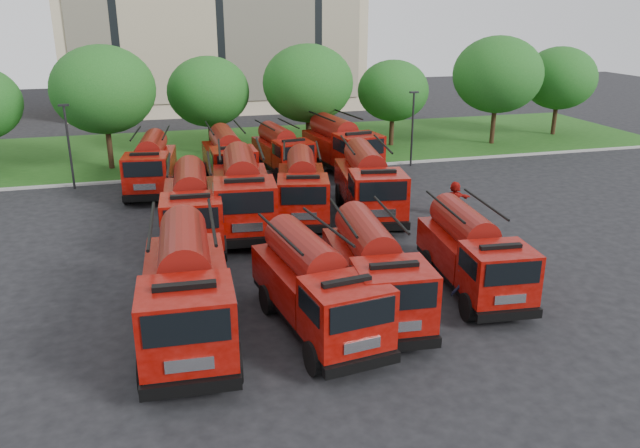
# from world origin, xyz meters

# --- Properties ---
(ground) EXTENTS (140.00, 140.00, 0.00)m
(ground) POSITION_xyz_m (0.00, 0.00, 0.00)
(ground) COLOR black
(ground) RESTS_ON ground
(lawn) EXTENTS (70.00, 16.00, 0.12)m
(lawn) POSITION_xyz_m (0.00, 26.00, 0.06)
(lawn) COLOR #184311
(lawn) RESTS_ON ground
(curb) EXTENTS (70.00, 0.30, 0.14)m
(curb) POSITION_xyz_m (0.00, 17.90, 0.07)
(curb) COLOR gray
(curb) RESTS_ON ground
(tree_2) EXTENTS (6.72, 6.72, 8.22)m
(tree_2) POSITION_xyz_m (-8.00, 21.50, 5.35)
(tree_2) COLOR #382314
(tree_2) RESTS_ON ground
(tree_3) EXTENTS (5.88, 5.88, 7.19)m
(tree_3) POSITION_xyz_m (-1.00, 24.00, 4.68)
(tree_3) COLOR #382314
(tree_3) RESTS_ON ground
(tree_4) EXTENTS (6.55, 6.55, 8.01)m
(tree_4) POSITION_xyz_m (6.00, 22.50, 5.22)
(tree_4) COLOR #382314
(tree_4) RESTS_ON ground
(tree_5) EXTENTS (5.46, 5.46, 6.68)m
(tree_5) POSITION_xyz_m (13.00, 23.50, 4.35)
(tree_5) COLOR #382314
(tree_5) RESTS_ON ground
(tree_6) EXTENTS (6.89, 6.89, 8.42)m
(tree_6) POSITION_xyz_m (21.00, 22.00, 5.49)
(tree_6) COLOR #382314
(tree_6) RESTS_ON ground
(tree_7) EXTENTS (6.05, 6.05, 7.39)m
(tree_7) POSITION_xyz_m (28.00, 24.00, 4.82)
(tree_7) COLOR #382314
(tree_7) RESTS_ON ground
(lamp_post_0) EXTENTS (0.60, 0.25, 5.11)m
(lamp_post_0) POSITION_xyz_m (-10.00, 17.20, 2.90)
(lamp_post_0) COLOR black
(lamp_post_0) RESTS_ON ground
(lamp_post_1) EXTENTS (0.60, 0.25, 5.11)m
(lamp_post_1) POSITION_xyz_m (12.00, 17.20, 2.90)
(lamp_post_1) COLOR black
(lamp_post_1) RESTS_ON ground
(fire_truck_0) EXTENTS (3.23, 8.05, 3.60)m
(fire_truck_0) POSITION_xyz_m (-4.52, -3.03, 1.81)
(fire_truck_0) COLOR black
(fire_truck_0) RESTS_ON ground
(fire_truck_1) EXTENTS (3.38, 7.31, 3.20)m
(fire_truck_1) POSITION_xyz_m (-0.29, -3.50, 1.61)
(fire_truck_1) COLOR black
(fire_truck_1) RESTS_ON ground
(fire_truck_2) EXTENTS (3.05, 7.27, 3.23)m
(fire_truck_2) POSITION_xyz_m (2.04, -2.73, 1.63)
(fire_truck_2) COLOR black
(fire_truck_2) RESTS_ON ground
(fire_truck_3) EXTENTS (2.95, 6.91, 3.06)m
(fire_truck_3) POSITION_xyz_m (6.34, -1.98, 1.54)
(fire_truck_3) COLOR black
(fire_truck_3) RESTS_ON ground
(fire_truck_4) EXTENTS (3.13, 7.63, 3.40)m
(fire_truck_4) POSITION_xyz_m (-3.68, 6.20, 1.71)
(fire_truck_4) COLOR black
(fire_truck_4) RESTS_ON ground
(fire_truck_5) EXTENTS (3.55, 8.25, 3.65)m
(fire_truck_5) POSITION_xyz_m (-1.11, 7.54, 1.84)
(fire_truck_5) COLOR black
(fire_truck_5) RESTS_ON ground
(fire_truck_6) EXTENTS (3.90, 7.49, 3.25)m
(fire_truck_6) POSITION_xyz_m (2.09, 8.31, 1.63)
(fire_truck_6) COLOR black
(fire_truck_6) RESTS_ON ground
(fire_truck_7) EXTENTS (3.76, 7.94, 3.47)m
(fire_truck_7) POSITION_xyz_m (5.55, 7.83, 1.75)
(fire_truck_7) COLOR black
(fire_truck_7) RESTS_ON ground
(fire_truck_8) EXTENTS (3.28, 7.30, 3.21)m
(fire_truck_8) POSITION_xyz_m (-5.38, 15.50, 1.62)
(fire_truck_8) COLOR black
(fire_truck_8) RESTS_ON ground
(fire_truck_9) EXTENTS (2.77, 7.37, 3.34)m
(fire_truck_9) POSITION_xyz_m (-0.80, 15.47, 1.68)
(fire_truck_9) COLOR black
(fire_truck_9) RESTS_ON ground
(fire_truck_10) EXTENTS (3.14, 6.87, 3.02)m
(fire_truck_10) POSITION_xyz_m (2.99, 17.62, 1.52)
(fire_truck_10) COLOR black
(fire_truck_10) RESTS_ON ground
(fire_truck_11) EXTENTS (3.69, 8.03, 3.52)m
(fire_truck_11) POSITION_xyz_m (6.84, 16.97, 1.77)
(fire_truck_11) COLOR black
(fire_truck_11) RESTS_ON ground
(firefighter_0) EXTENTS (0.75, 0.61, 1.80)m
(firefighter_0) POSITION_xyz_m (6.17, -3.50, 0.00)
(firefighter_0) COLOR #97100B
(firefighter_0) RESTS_ON ground
(firefighter_1) EXTENTS (1.02, 0.88, 1.84)m
(firefighter_1) POSITION_xyz_m (1.66, -5.55, 0.00)
(firefighter_1) COLOR black
(firefighter_1) RESTS_ON ground
(firefighter_2) EXTENTS (0.86, 1.19, 1.83)m
(firefighter_2) POSITION_xyz_m (7.23, -2.69, 0.00)
(firefighter_2) COLOR black
(firefighter_2) RESTS_ON ground
(firefighter_3) EXTENTS (1.21, 0.76, 1.74)m
(firefighter_3) POSITION_xyz_m (5.36, -3.37, 0.00)
(firefighter_3) COLOR black
(firefighter_3) RESTS_ON ground
(firefighter_4) EXTENTS (0.91, 0.85, 1.56)m
(firefighter_4) POSITION_xyz_m (-5.51, 1.24, 0.00)
(firefighter_4) COLOR black
(firefighter_4) RESTS_ON ground
(firefighter_5) EXTENTS (1.89, 1.10, 1.91)m
(firefighter_5) POSITION_xyz_m (9.80, 6.32, 0.00)
(firefighter_5) COLOR #97100B
(firefighter_5) RESTS_ON ground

